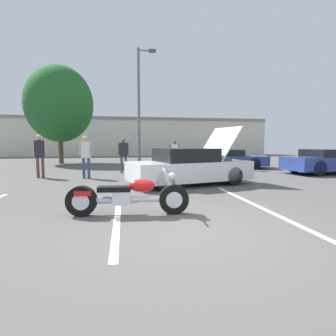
{
  "coord_description": "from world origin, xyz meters",
  "views": [
    {
      "loc": [
        -1.02,
        -4.08,
        1.45
      ],
      "look_at": [
        0.12,
        2.73,
        0.8
      ],
      "focal_mm": 28.0,
      "sensor_mm": 36.0,
      "label": 1
    }
  ],
  "objects_px": {
    "motorcycle": "(128,196)",
    "parked_car_left_row": "(230,159)",
    "spectator_near_motorcycle": "(123,152)",
    "show_car_hood_open": "(190,167)",
    "spectator_by_show_car": "(86,153)",
    "spectator_midground": "(175,153)",
    "parked_car_right_row": "(330,161)",
    "light_pole": "(140,102)",
    "spectator_far_lot": "(40,152)",
    "tree_background": "(59,104)"
  },
  "relations": [
    {
      "from": "motorcycle",
      "to": "parked_car_left_row",
      "type": "height_order",
      "value": "parked_car_left_row"
    },
    {
      "from": "motorcycle",
      "to": "spectator_near_motorcycle",
      "type": "distance_m",
      "value": 7.77
    },
    {
      "from": "show_car_hood_open",
      "to": "spectator_near_motorcycle",
      "type": "distance_m",
      "value": 4.72
    },
    {
      "from": "spectator_by_show_car",
      "to": "spectator_midground",
      "type": "xyz_separation_m",
      "value": [
        4.23,
        2.61,
        -0.09
      ]
    },
    {
      "from": "motorcycle",
      "to": "parked_car_right_row",
      "type": "height_order",
      "value": "parked_car_right_row"
    },
    {
      "from": "motorcycle",
      "to": "spectator_midground",
      "type": "height_order",
      "value": "spectator_midground"
    },
    {
      "from": "show_car_hood_open",
      "to": "parked_car_right_row",
      "type": "bearing_deg",
      "value": 1.3
    },
    {
      "from": "spectator_near_motorcycle",
      "to": "show_car_hood_open",
      "type": "bearing_deg",
      "value": -60.51
    },
    {
      "from": "light_pole",
      "to": "spectator_by_show_car",
      "type": "bearing_deg",
      "value": -112.88
    },
    {
      "from": "show_car_hood_open",
      "to": "parked_car_left_row",
      "type": "xyz_separation_m",
      "value": [
        3.95,
        5.88,
        -0.09
      ]
    },
    {
      "from": "parked_car_left_row",
      "to": "spectator_near_motorcycle",
      "type": "distance_m",
      "value": 6.53
    },
    {
      "from": "spectator_by_show_car",
      "to": "spectator_midground",
      "type": "distance_m",
      "value": 4.98
    },
    {
      "from": "parked_car_right_row",
      "to": "spectator_by_show_car",
      "type": "xyz_separation_m",
      "value": [
        -11.32,
        0.11,
        0.47
      ]
    },
    {
      "from": "motorcycle",
      "to": "spectator_by_show_car",
      "type": "relative_size",
      "value": 1.4
    },
    {
      "from": "spectator_midground",
      "to": "parked_car_left_row",
      "type": "bearing_deg",
      "value": 15.61
    },
    {
      "from": "spectator_midground",
      "to": "spectator_far_lot",
      "type": "relative_size",
      "value": 0.89
    },
    {
      "from": "light_pole",
      "to": "tree_background",
      "type": "bearing_deg",
      "value": 156.67
    },
    {
      "from": "light_pole",
      "to": "motorcycle",
      "type": "distance_m",
      "value": 12.79
    },
    {
      "from": "parked_car_right_row",
      "to": "spectator_far_lot",
      "type": "xyz_separation_m",
      "value": [
        -13.25,
        0.62,
        0.51
      ]
    },
    {
      "from": "spectator_near_motorcycle",
      "to": "spectator_midground",
      "type": "height_order",
      "value": "spectator_near_motorcycle"
    },
    {
      "from": "show_car_hood_open",
      "to": "tree_background",
      "type": "bearing_deg",
      "value": 106.91
    },
    {
      "from": "parked_car_left_row",
      "to": "parked_car_right_row",
      "type": "bearing_deg",
      "value": -25.86
    },
    {
      "from": "show_car_hood_open",
      "to": "spectator_far_lot",
      "type": "height_order",
      "value": "show_car_hood_open"
    },
    {
      "from": "show_car_hood_open",
      "to": "spectator_by_show_car",
      "type": "bearing_deg",
      "value": 134.52
    },
    {
      "from": "spectator_near_motorcycle",
      "to": "spectator_by_show_car",
      "type": "height_order",
      "value": "spectator_by_show_car"
    },
    {
      "from": "light_pole",
      "to": "motorcycle",
      "type": "relative_size",
      "value": 3.06
    },
    {
      "from": "motorcycle",
      "to": "spectator_by_show_car",
      "type": "xyz_separation_m",
      "value": [
        -1.63,
        5.93,
        0.67
      ]
    },
    {
      "from": "spectator_by_show_car",
      "to": "parked_car_right_row",
      "type": "bearing_deg",
      "value": -0.56
    },
    {
      "from": "motorcycle",
      "to": "spectator_by_show_car",
      "type": "bearing_deg",
      "value": 109.66
    },
    {
      "from": "parked_car_right_row",
      "to": "parked_car_left_row",
      "type": "bearing_deg",
      "value": 129.3
    },
    {
      "from": "tree_background",
      "to": "spectator_midground",
      "type": "bearing_deg",
      "value": -40.14
    },
    {
      "from": "tree_background",
      "to": "spectator_far_lot",
      "type": "distance_m",
      "value": 8.77
    },
    {
      "from": "tree_background",
      "to": "spectator_midground",
      "type": "height_order",
      "value": "tree_background"
    },
    {
      "from": "show_car_hood_open",
      "to": "spectator_far_lot",
      "type": "distance_m",
      "value": 6.43
    },
    {
      "from": "show_car_hood_open",
      "to": "parked_car_right_row",
      "type": "distance_m",
      "value": 7.78
    },
    {
      "from": "spectator_midground",
      "to": "spectator_near_motorcycle",
      "type": "bearing_deg",
      "value": -163.65
    },
    {
      "from": "tree_background",
      "to": "spectator_by_show_car",
      "type": "relative_size",
      "value": 3.93
    },
    {
      "from": "motorcycle",
      "to": "parked_car_right_row",
      "type": "bearing_deg",
      "value": 35.28
    },
    {
      "from": "parked_car_left_row",
      "to": "spectator_by_show_car",
      "type": "height_order",
      "value": "spectator_by_show_car"
    },
    {
      "from": "motorcycle",
      "to": "tree_background",
      "type": "bearing_deg",
      "value": 111.63
    },
    {
      "from": "spectator_near_motorcycle",
      "to": "spectator_midground",
      "type": "xyz_separation_m",
      "value": [
        2.71,
        0.79,
        -0.05
      ]
    },
    {
      "from": "parked_car_left_row",
      "to": "light_pole",
      "type": "bearing_deg",
      "value": 173.53
    },
    {
      "from": "show_car_hood_open",
      "to": "parked_car_left_row",
      "type": "height_order",
      "value": "show_car_hood_open"
    },
    {
      "from": "spectator_by_show_car",
      "to": "spectator_far_lot",
      "type": "height_order",
      "value": "spectator_far_lot"
    },
    {
      "from": "light_pole",
      "to": "spectator_near_motorcycle",
      "type": "bearing_deg",
      "value": -104.06
    },
    {
      "from": "light_pole",
      "to": "spectator_far_lot",
      "type": "relative_size",
      "value": 4.17
    },
    {
      "from": "spectator_by_show_car",
      "to": "motorcycle",
      "type": "bearing_deg",
      "value": -74.67
    },
    {
      "from": "light_pole",
      "to": "motorcycle",
      "type": "bearing_deg",
      "value": -94.75
    },
    {
      "from": "motorcycle",
      "to": "spectator_near_motorcycle",
      "type": "xyz_separation_m",
      "value": [
        -0.1,
        7.74,
        0.63
      ]
    },
    {
      "from": "light_pole",
      "to": "spectator_by_show_car",
      "type": "height_order",
      "value": "light_pole"
    }
  ]
}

